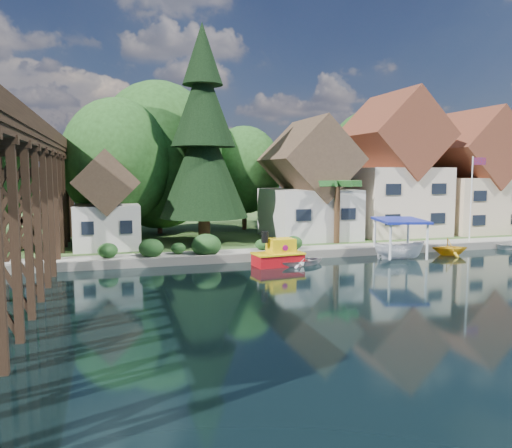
{
  "coord_description": "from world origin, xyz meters",
  "views": [
    {
      "loc": [
        -10.86,
        -27.02,
        6.62
      ],
      "look_at": [
        -1.05,
        6.0,
        3.0
      ],
      "focal_mm": 35.0,
      "sensor_mm": 36.0,
      "label": 1
    }
  ],
  "objects_px": {
    "boat_white_a": "(301,260)",
    "palm_tree": "(338,185)",
    "shed": "(107,207)",
    "conifer": "(203,139)",
    "trestle_bridge": "(17,193)",
    "house_center": "(391,174)",
    "boat_yellow": "(450,246)",
    "house_right": "(471,180)",
    "house_left": "(309,188)",
    "tugboat": "(279,255)",
    "boat_canopy": "(400,242)",
    "flagpole": "(473,190)"
  },
  "relations": [
    {
      "from": "house_left",
      "to": "house_right",
      "type": "relative_size",
      "value": 0.88
    },
    {
      "from": "house_center",
      "to": "boat_yellow",
      "type": "relative_size",
      "value": 5.03
    },
    {
      "from": "house_left",
      "to": "boat_canopy",
      "type": "xyz_separation_m",
      "value": [
        3.23,
        -10.25,
        -3.83
      ]
    },
    {
      "from": "shed",
      "to": "tugboat",
      "type": "relative_size",
      "value": 2.13
    },
    {
      "from": "house_left",
      "to": "boat_canopy",
      "type": "relative_size",
      "value": 2.03
    },
    {
      "from": "house_center",
      "to": "house_right",
      "type": "distance_m",
      "value": 9.04
    },
    {
      "from": "flagpole",
      "to": "tugboat",
      "type": "distance_m",
      "value": 19.6
    },
    {
      "from": "palm_tree",
      "to": "boat_white_a",
      "type": "height_order",
      "value": "palm_tree"
    },
    {
      "from": "boat_white_a",
      "to": "boat_canopy",
      "type": "xyz_separation_m",
      "value": [
        7.99,
        0.05,
        0.94
      ]
    },
    {
      "from": "house_right",
      "to": "palm_tree",
      "type": "xyz_separation_m",
      "value": [
        -17.12,
        -4.28,
        -0.31
      ]
    },
    {
      "from": "palm_tree",
      "to": "house_center",
      "type": "bearing_deg",
      "value": 30.49
    },
    {
      "from": "shed",
      "to": "boat_white_a",
      "type": "distance_m",
      "value": 16.27
    },
    {
      "from": "house_center",
      "to": "tugboat",
      "type": "distance_m",
      "value": 19.56
    },
    {
      "from": "house_center",
      "to": "conifer",
      "type": "xyz_separation_m",
      "value": [
        -19.06,
        -1.69,
        2.93
      ]
    },
    {
      "from": "trestle_bridge",
      "to": "shed",
      "type": "height_order",
      "value": "trestle_bridge"
    },
    {
      "from": "house_left",
      "to": "palm_tree",
      "type": "height_order",
      "value": "house_left"
    },
    {
      "from": "trestle_bridge",
      "to": "boat_yellow",
      "type": "distance_m",
      "value": 31.43
    },
    {
      "from": "house_left",
      "to": "boat_white_a",
      "type": "distance_m",
      "value": 12.31
    },
    {
      "from": "trestle_bridge",
      "to": "house_right",
      "type": "xyz_separation_m",
      "value": [
        41.0,
        10.83,
        0.43
      ]
    },
    {
      "from": "conifer",
      "to": "boat_white_a",
      "type": "distance_m",
      "value": 13.84
    },
    {
      "from": "trestle_bridge",
      "to": "shed",
      "type": "bearing_deg",
      "value": 61.81
    },
    {
      "from": "house_left",
      "to": "tugboat",
      "type": "xyz_separation_m",
      "value": [
        -6.42,
        -10.11,
        -4.38
      ]
    },
    {
      "from": "boat_canopy",
      "to": "boat_yellow",
      "type": "distance_m",
      "value": 4.89
    },
    {
      "from": "flagpole",
      "to": "boat_canopy",
      "type": "relative_size",
      "value": 1.37
    },
    {
      "from": "boat_white_a",
      "to": "trestle_bridge",
      "type": "bearing_deg",
      "value": 82.65
    },
    {
      "from": "conifer",
      "to": "palm_tree",
      "type": "height_order",
      "value": "conifer"
    },
    {
      "from": "house_left",
      "to": "boat_canopy",
      "type": "distance_m",
      "value": 11.41
    },
    {
      "from": "boat_white_a",
      "to": "boat_yellow",
      "type": "bearing_deg",
      "value": -96.93
    },
    {
      "from": "house_center",
      "to": "shed",
      "type": "bearing_deg",
      "value": -175.76
    },
    {
      "from": "trestle_bridge",
      "to": "house_center",
      "type": "relative_size",
      "value": 3.18
    },
    {
      "from": "flagpole",
      "to": "house_right",
      "type": "bearing_deg",
      "value": 51.58
    },
    {
      "from": "house_center",
      "to": "tugboat",
      "type": "height_order",
      "value": "house_center"
    },
    {
      "from": "shed",
      "to": "flagpole",
      "type": "bearing_deg",
      "value": -10.23
    },
    {
      "from": "conifer",
      "to": "boat_white_a",
      "type": "height_order",
      "value": "conifer"
    },
    {
      "from": "boat_white_a",
      "to": "palm_tree",
      "type": "bearing_deg",
      "value": -52.16
    },
    {
      "from": "conifer",
      "to": "palm_tree",
      "type": "xyz_separation_m",
      "value": [
        10.93,
        -3.09,
        -3.87
      ]
    },
    {
      "from": "conifer",
      "to": "shed",
      "type": "bearing_deg",
      "value": -177.76
    },
    {
      "from": "house_left",
      "to": "flagpole",
      "type": "distance_m",
      "value": 14.28
    },
    {
      "from": "trestle_bridge",
      "to": "flagpole",
      "type": "distance_m",
      "value": 35.66
    },
    {
      "from": "house_right",
      "to": "boat_canopy",
      "type": "height_order",
      "value": "house_right"
    },
    {
      "from": "boat_yellow",
      "to": "conifer",
      "type": "bearing_deg",
      "value": 81.08
    },
    {
      "from": "shed",
      "to": "conifer",
      "type": "xyz_separation_m",
      "value": [
        7.94,
        0.31,
        5.52
      ]
    },
    {
      "from": "shed",
      "to": "tugboat",
      "type": "xyz_separation_m",
      "value": [
        11.58,
        -8.61,
        -3.07
      ]
    },
    {
      "from": "house_left",
      "to": "boat_yellow",
      "type": "height_order",
      "value": "house_left"
    },
    {
      "from": "shed",
      "to": "boat_white_a",
      "type": "height_order",
      "value": "shed"
    },
    {
      "from": "tugboat",
      "to": "trestle_bridge",
      "type": "bearing_deg",
      "value": -177.54
    },
    {
      "from": "boat_canopy",
      "to": "house_center",
      "type": "bearing_deg",
      "value": 61.77
    },
    {
      "from": "conifer",
      "to": "boat_yellow",
      "type": "xyz_separation_m",
      "value": [
        18.13,
        -8.65,
        -8.61
      ]
    },
    {
      "from": "house_center",
      "to": "boat_white_a",
      "type": "bearing_deg",
      "value": -141.88
    },
    {
      "from": "trestle_bridge",
      "to": "house_left",
      "type": "distance_m",
      "value": 25.42
    }
  ]
}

